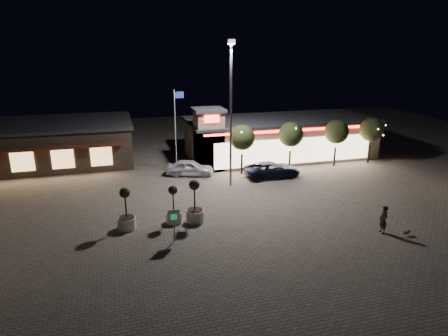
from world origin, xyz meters
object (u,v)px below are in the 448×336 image
object	(u,v)px
white_sedan	(190,168)
pedestrian	(384,220)
pickup_truck	(272,170)
valet_sign	(174,219)
planter_left	(126,216)
planter_mid	(195,209)

from	to	relation	value
white_sedan	pedestrian	xyz separation A→B (m)	(10.03, -15.43, 0.20)
pedestrian	pickup_truck	bearing A→B (deg)	-166.09
pedestrian	valet_sign	distance (m)	13.69
white_sedan	valet_sign	bearing A→B (deg)	-178.00
valet_sign	pedestrian	bearing A→B (deg)	-10.57
pedestrian	valet_sign	xyz separation A→B (m)	(-13.45, 2.51, 0.54)
planter_left	valet_sign	bearing A→B (deg)	-42.91
planter_left	planter_mid	size ratio (longest dim) A/B	0.96
planter_left	planter_mid	xyz separation A→B (m)	(4.67, -0.05, 0.04)
white_sedan	valet_sign	size ratio (longest dim) A/B	2.08
pedestrian	planter_mid	distance (m)	12.67
pickup_truck	valet_sign	distance (m)	14.97
white_sedan	planter_left	bearing A→B (deg)	165.53
planter_mid	pickup_truck	bearing A→B (deg)	40.96
pedestrian	planter_left	size ratio (longest dim) A/B	0.65
white_sedan	valet_sign	world-z (taller)	valet_sign
pickup_truck	pedestrian	xyz separation A→B (m)	(2.65, -12.86, 0.22)
white_sedan	planter_left	xyz separation A→B (m)	(-6.25, -10.28, 0.16)
pickup_truck	valet_sign	bearing A→B (deg)	134.58
planter_left	planter_mid	bearing A→B (deg)	-0.63
valet_sign	planter_mid	bearing A→B (deg)	54.49
white_sedan	planter_left	size ratio (longest dim) A/B	1.50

